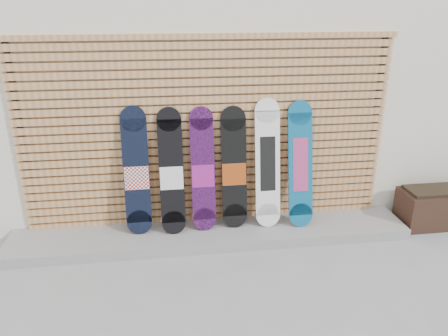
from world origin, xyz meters
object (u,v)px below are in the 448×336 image
at_px(snowboard_0, 136,172).
at_px(snowboard_4, 268,164).
at_px(planter_box, 443,206).
at_px(snowboard_3, 234,169).
at_px(snowboard_1, 171,173).
at_px(snowboard_2, 203,171).
at_px(snowboard_5, 300,165).

xyz_separation_m(snowboard_0, snowboard_4, (1.49, -0.01, 0.03)).
height_order(planter_box, snowboard_3, snowboard_3).
xyz_separation_m(snowboard_1, snowboard_3, (0.71, 0.03, -0.00)).
bearing_deg(snowboard_2, snowboard_3, 1.60).
bearing_deg(snowboard_0, snowboard_3, 0.17).
bearing_deg(snowboard_4, snowboard_0, 179.55).
distance_m(snowboard_0, snowboard_4, 1.49).
height_order(snowboard_2, snowboard_5, snowboard_5).
height_order(snowboard_1, snowboard_5, snowboard_5).
xyz_separation_m(snowboard_2, snowboard_4, (0.75, -0.00, 0.05)).
height_order(planter_box, snowboard_4, snowboard_4).
bearing_deg(snowboard_1, snowboard_0, 176.25).
bearing_deg(snowboard_0, planter_box, -2.40).
xyz_separation_m(snowboard_1, snowboard_2, (0.36, 0.02, -0.00)).
relative_size(snowboard_2, snowboard_5, 0.98).
height_order(snowboard_1, snowboard_4, snowboard_4).
bearing_deg(snowboard_4, snowboard_3, 177.80).
bearing_deg(planter_box, snowboard_3, 176.52).
distance_m(planter_box, snowboard_2, 3.02).
distance_m(snowboard_1, snowboard_3, 0.72).
bearing_deg(snowboard_5, snowboard_1, 179.48).
relative_size(snowboard_2, snowboard_3, 1.00).
bearing_deg(planter_box, snowboard_4, 176.30).
bearing_deg(snowboard_3, planter_box, -3.48).
bearing_deg(snowboard_0, snowboard_2, -0.52).
relative_size(snowboard_1, snowboard_2, 1.00).
xyz_separation_m(snowboard_3, snowboard_4, (0.39, -0.01, 0.05)).
distance_m(snowboard_4, snowboard_5, 0.38).
bearing_deg(snowboard_2, snowboard_0, 179.48).
relative_size(snowboard_4, snowboard_5, 1.02).
bearing_deg(snowboard_2, planter_box, -2.86).
bearing_deg(snowboard_1, snowboard_5, -0.52).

